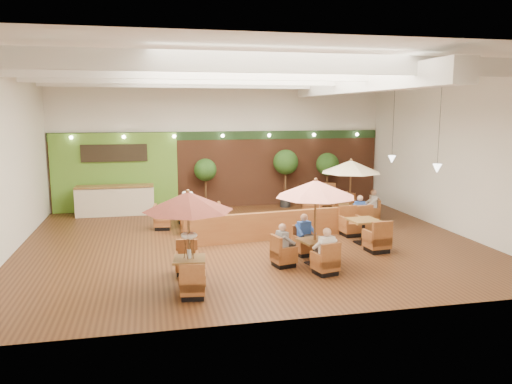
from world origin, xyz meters
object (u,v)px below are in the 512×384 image
object	(u,v)px
booth_divider	(284,225)
diner_2	(284,240)
table_0	(188,213)
table_1	(313,202)
topiary_2	(327,166)
diner_0	(326,246)
topiary_1	(286,164)
diner_3	(360,208)
diner_4	(372,202)
diner_1	(305,230)
table_2	(351,179)
table_3	(188,217)
topiary_0	(205,172)
table_4	(363,232)
service_counter	(115,200)
table_5	(329,204)

from	to	relation	value
booth_divider	diner_2	world-z (taller)	diner_2
table_0	table_1	bearing A→B (deg)	21.96
topiary_2	diner_0	xyz separation A→B (m)	(-3.27, -8.81, -0.96)
topiary_1	table_0	bearing A→B (deg)	-118.50
diner_3	diner_4	xyz separation A→B (m)	(0.87, 0.87, 0.01)
diner_1	table_0	bearing A→B (deg)	13.81
topiary_1	diner_4	size ratio (longest dim) A/B	3.18
table_2	booth_divider	bearing A→B (deg)	-133.74
booth_divider	diner_4	bearing A→B (deg)	15.86
booth_divider	table_3	xyz separation A→B (m)	(-2.92, 2.11, -0.04)
diner_4	topiary_0	bearing A→B (deg)	72.07
table_4	topiary_1	world-z (taller)	topiary_1
topiary_0	topiary_2	distance (m)	5.30
table_1	table_3	bearing A→B (deg)	107.73
service_counter	topiary_0	world-z (taller)	topiary_0
table_2	table_3	xyz separation A→B (m)	(-5.86, 0.51, -1.23)
table_2	topiary_2	distance (m)	3.58
table_1	diner_2	bearing A→B (deg)	166.64
table_2	topiary_1	world-z (taller)	topiary_1
table_3	topiary_1	distance (m)	5.54
table_4	diner_2	bearing A→B (deg)	-156.12
table_4	table_5	distance (m)	4.57
table_0	diner_3	bearing A→B (deg)	41.96
table_0	table_5	size ratio (longest dim) A/B	0.78
diner_2	diner_0	bearing A→B (deg)	30.34
table_1	table_2	world-z (taller)	table_2
topiary_0	diner_2	xyz separation A→B (m)	(1.16, -7.95, -0.88)
service_counter	diner_1	world-z (taller)	diner_1
table_3	table_4	bearing A→B (deg)	-26.26
table_2	table_3	distance (m)	6.01
table_2	diner_0	distance (m)	6.05
topiary_1	topiary_2	xyz separation A→B (m)	(1.87, 0.00, -0.13)
table_1	table_3	world-z (taller)	table_1
table_0	table_4	xyz separation A→B (m)	(5.60, 2.64, -1.38)
booth_divider	table_4	bearing A→B (deg)	-32.62
table_0	topiary_0	bearing A→B (deg)	87.56
diner_1	diner_4	xyz separation A→B (m)	(3.72, 3.55, 0.01)
diner_4	diner_2	bearing A→B (deg)	147.72
booth_divider	diner_3	xyz separation A→B (m)	(2.94, 0.74, 0.28)
topiary_2	diner_3	size ratio (longest dim) A/B	3.10
table_1	table_2	bearing A→B (deg)	43.28
service_counter	table_5	world-z (taller)	service_counter
topiary_1	topiary_2	distance (m)	1.88
table_0	diner_2	bearing A→B (deg)	26.46
table_5	topiary_0	size ratio (longest dim) A/B	1.38
table_4	topiary_2	size ratio (longest dim) A/B	1.15
table_2	table_4	distance (m)	3.05
table_2	diner_1	distance (m)	4.64
table_3	table_4	world-z (taller)	table_3
table_3	topiary_0	world-z (taller)	topiary_0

